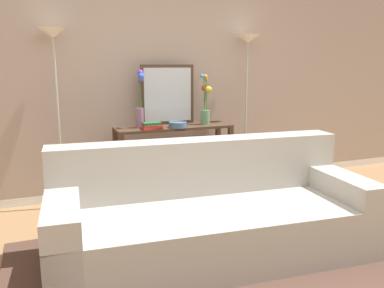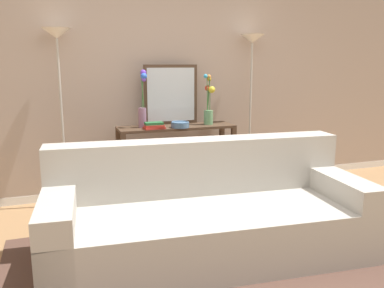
{
  "view_description": "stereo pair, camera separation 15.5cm",
  "coord_description": "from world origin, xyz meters",
  "px_view_note": "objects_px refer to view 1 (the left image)",
  "views": [
    {
      "loc": [
        -1.35,
        -2.32,
        1.5
      ],
      "look_at": [
        -0.0,
        1.04,
        0.76
      ],
      "focal_mm": 37.09,
      "sensor_mm": 36.0,
      "label": 1
    },
    {
      "loc": [
        -1.2,
        -2.37,
        1.5
      ],
      "look_at": [
        -0.0,
        1.04,
        0.76
      ],
      "focal_mm": 37.09,
      "sensor_mm": 36.0,
      "label": 2
    }
  ],
  "objects_px": {
    "floor_lamp_left": "(55,69)",
    "vase_tall_flowers": "(140,105)",
    "floor_lamp_right": "(247,69)",
    "book_stack": "(152,126)",
    "book_row_under_console": "(141,197)",
    "console_table": "(174,149)",
    "vase_short_flowers": "(206,105)",
    "fruit_bowl": "(178,125)",
    "wall_mirror": "(168,95)",
    "couch": "(211,216)"
  },
  "relations": [
    {
      "from": "floor_lamp_left",
      "to": "vase_tall_flowers",
      "type": "bearing_deg",
      "value": -7.5
    },
    {
      "from": "floor_lamp_right",
      "to": "floor_lamp_left",
      "type": "bearing_deg",
      "value": -180.0
    },
    {
      "from": "book_stack",
      "to": "book_row_under_console",
      "type": "relative_size",
      "value": 0.84
    },
    {
      "from": "console_table",
      "to": "floor_lamp_right",
      "type": "xyz_separation_m",
      "value": [
        0.98,
        0.13,
        0.87
      ]
    },
    {
      "from": "book_stack",
      "to": "vase_short_flowers",
      "type": "bearing_deg",
      "value": 9.78
    },
    {
      "from": "book_stack",
      "to": "book_row_under_console",
      "type": "bearing_deg",
      "value": 132.06
    },
    {
      "from": "floor_lamp_left",
      "to": "book_stack",
      "type": "distance_m",
      "value": 1.12
    },
    {
      "from": "floor_lamp_right",
      "to": "fruit_bowl",
      "type": "distance_m",
      "value": 1.16
    },
    {
      "from": "floor_lamp_left",
      "to": "floor_lamp_right",
      "type": "height_order",
      "value": "floor_lamp_left"
    },
    {
      "from": "wall_mirror",
      "to": "vase_short_flowers",
      "type": "bearing_deg",
      "value": -22.65
    },
    {
      "from": "console_table",
      "to": "floor_lamp_right",
      "type": "relative_size",
      "value": 0.7
    },
    {
      "from": "book_row_under_console",
      "to": "floor_lamp_right",
      "type": "bearing_deg",
      "value": 5.59
    },
    {
      "from": "couch",
      "to": "console_table",
      "type": "xyz_separation_m",
      "value": [
        0.17,
        1.38,
        0.26
      ]
    },
    {
      "from": "wall_mirror",
      "to": "fruit_bowl",
      "type": "distance_m",
      "value": 0.41
    },
    {
      "from": "couch",
      "to": "wall_mirror",
      "type": "bearing_deg",
      "value": 84.09
    },
    {
      "from": "couch",
      "to": "fruit_bowl",
      "type": "relative_size",
      "value": 13.01
    },
    {
      "from": "floor_lamp_right",
      "to": "console_table",
      "type": "bearing_deg",
      "value": -172.2
    },
    {
      "from": "console_table",
      "to": "vase_tall_flowers",
      "type": "bearing_deg",
      "value": 176.13
    },
    {
      "from": "floor_lamp_right",
      "to": "book_row_under_console",
      "type": "bearing_deg",
      "value": -174.41
    },
    {
      "from": "floor_lamp_left",
      "to": "vase_short_flowers",
      "type": "distance_m",
      "value": 1.63
    },
    {
      "from": "console_table",
      "to": "vase_short_flowers",
      "type": "xyz_separation_m",
      "value": [
        0.38,
        -0.01,
        0.47
      ]
    },
    {
      "from": "wall_mirror",
      "to": "vase_tall_flowers",
      "type": "relative_size",
      "value": 1.09
    },
    {
      "from": "vase_short_flowers",
      "to": "book_row_under_console",
      "type": "distance_m",
      "value": 1.25
    },
    {
      "from": "wall_mirror",
      "to": "fruit_bowl",
      "type": "relative_size",
      "value": 3.4
    },
    {
      "from": "console_table",
      "to": "wall_mirror",
      "type": "height_order",
      "value": "wall_mirror"
    },
    {
      "from": "floor_lamp_left",
      "to": "floor_lamp_right",
      "type": "bearing_deg",
      "value": 0.0
    },
    {
      "from": "vase_short_flowers",
      "to": "book_row_under_console",
      "type": "height_order",
      "value": "vase_short_flowers"
    },
    {
      "from": "console_table",
      "to": "fruit_bowl",
      "type": "height_order",
      "value": "fruit_bowl"
    },
    {
      "from": "console_table",
      "to": "vase_short_flowers",
      "type": "bearing_deg",
      "value": -0.81
    },
    {
      "from": "floor_lamp_left",
      "to": "vase_short_flowers",
      "type": "height_order",
      "value": "floor_lamp_left"
    },
    {
      "from": "couch",
      "to": "vase_short_flowers",
      "type": "distance_m",
      "value": 1.65
    },
    {
      "from": "wall_mirror",
      "to": "couch",
      "type": "bearing_deg",
      "value": -95.91
    },
    {
      "from": "vase_tall_flowers",
      "to": "fruit_bowl",
      "type": "relative_size",
      "value": 3.14
    },
    {
      "from": "console_table",
      "to": "book_row_under_console",
      "type": "xyz_separation_m",
      "value": [
        -0.39,
        -0.0,
        -0.52
      ]
    },
    {
      "from": "couch",
      "to": "floor_lamp_right",
      "type": "distance_m",
      "value": 2.21
    },
    {
      "from": "vase_tall_flowers",
      "to": "book_stack",
      "type": "xyz_separation_m",
      "value": [
        0.08,
        -0.14,
        -0.21
      ]
    },
    {
      "from": "floor_lamp_left",
      "to": "wall_mirror",
      "type": "xyz_separation_m",
      "value": [
        1.18,
        0.02,
        -0.29
      ]
    },
    {
      "from": "book_row_under_console",
      "to": "console_table",
      "type": "bearing_deg",
      "value": 0.0
    },
    {
      "from": "book_stack",
      "to": "floor_lamp_right",
      "type": "bearing_deg",
      "value": 11.38
    },
    {
      "from": "fruit_bowl",
      "to": "book_row_under_console",
      "type": "distance_m",
      "value": 0.9
    },
    {
      "from": "couch",
      "to": "floor_lamp_left",
      "type": "height_order",
      "value": "floor_lamp_left"
    },
    {
      "from": "vase_tall_flowers",
      "to": "couch",
      "type": "bearing_deg",
      "value": -82.1
    },
    {
      "from": "vase_tall_flowers",
      "to": "book_row_under_console",
      "type": "relative_size",
      "value": 2.26
    },
    {
      "from": "console_table",
      "to": "fruit_bowl",
      "type": "distance_m",
      "value": 0.31
    },
    {
      "from": "console_table",
      "to": "floor_lamp_right",
      "type": "height_order",
      "value": "floor_lamp_right"
    },
    {
      "from": "wall_mirror",
      "to": "console_table",
      "type": "bearing_deg",
      "value": -85.17
    },
    {
      "from": "floor_lamp_left",
      "to": "fruit_bowl",
      "type": "bearing_deg",
      "value": -11.99
    },
    {
      "from": "vase_short_flowers",
      "to": "fruit_bowl",
      "type": "xyz_separation_m",
      "value": [
        -0.38,
        -0.12,
        -0.18
      ]
    },
    {
      "from": "console_table",
      "to": "vase_tall_flowers",
      "type": "relative_size",
      "value": 2.1
    },
    {
      "from": "console_table",
      "to": "wall_mirror",
      "type": "relative_size",
      "value": 1.94
    }
  ]
}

